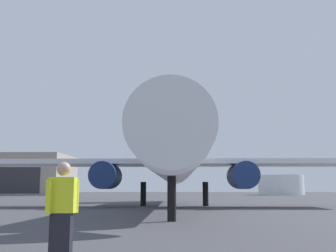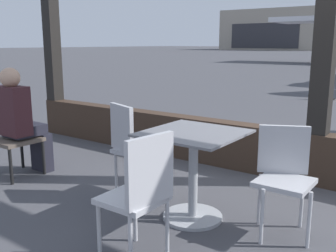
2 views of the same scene
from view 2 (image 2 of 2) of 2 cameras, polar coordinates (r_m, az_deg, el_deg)
The scene contains 9 objects.
window_frame at distance 4.35m, azimuth 21.86°, elevation 9.67°, with size 8.86×0.24×3.77m.
dining_table at distance 3.36m, azimuth 3.70°, elevation -6.35°, with size 0.78×0.78×0.77m.
cafe_chair_window_left at distance 3.24m, azimuth 16.55°, elevation -6.26°, with size 0.51×0.51×0.86m.
cafe_chair_window_right at distance 2.66m, azimuth -4.00°, elevation -9.15°, with size 0.43×0.43×0.93m.
cafe_chair_aisle_left at distance 3.83m, azimuth -5.45°, elevation -2.41°, with size 0.49×0.49×0.93m.
lounge_bench at distance 4.78m, azimuth -21.38°, elevation -2.42°, with size 0.48×0.48×0.44m.
seated_passenger at distance 4.74m, azimuth -20.83°, elevation 1.14°, with size 0.41×0.46×1.24m.
traffic_cone at distance 11.37m, azimuth 22.26°, elevation 5.21°, with size 0.36×0.36×0.69m.
distant_hangar at distance 91.42m, azimuth 15.83°, elevation 13.28°, with size 20.53×16.36×8.34m.
Camera 2 is at (1.07, -4.22, 1.50)m, focal length 41.75 mm.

